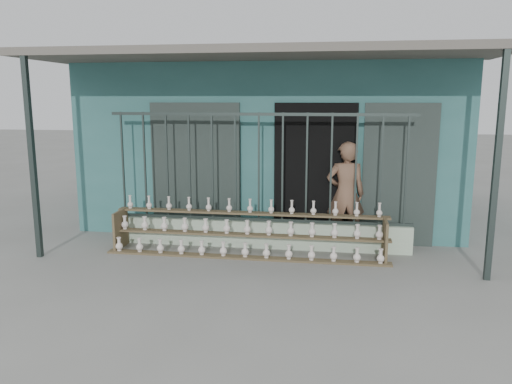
# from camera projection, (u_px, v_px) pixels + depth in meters

# --- Properties ---
(ground) EXTENTS (60.00, 60.00, 0.00)m
(ground) POSITION_uv_depth(u_px,v_px,m) (245.00, 273.00, 7.17)
(ground) COLOR slate
(workshop_building) EXTENTS (7.40, 6.60, 3.21)m
(workshop_building) POSITION_uv_depth(u_px,v_px,m) (278.00, 137.00, 10.97)
(workshop_building) COLOR #2E6261
(workshop_building) RESTS_ON ground
(parapet_wall) EXTENTS (5.00, 0.20, 0.45)m
(parapet_wall) POSITION_uv_depth(u_px,v_px,m) (259.00, 234.00, 8.39)
(parapet_wall) COLOR #B4CBAE
(parapet_wall) RESTS_ON ground
(security_fence) EXTENTS (5.00, 0.04, 1.80)m
(security_fence) POSITION_uv_depth(u_px,v_px,m) (259.00, 168.00, 8.18)
(security_fence) COLOR #283330
(security_fence) RESTS_ON parapet_wall
(shelf_rack) EXTENTS (4.50, 0.68, 0.85)m
(shelf_rack) POSITION_uv_depth(u_px,v_px,m) (247.00, 232.00, 7.98)
(shelf_rack) COLOR brown
(shelf_rack) RESTS_ON ground
(elderly_woman) EXTENTS (0.70, 0.51, 1.77)m
(elderly_woman) POSITION_uv_depth(u_px,v_px,m) (346.00, 194.00, 8.38)
(elderly_woman) COLOR brown
(elderly_woman) RESTS_ON ground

